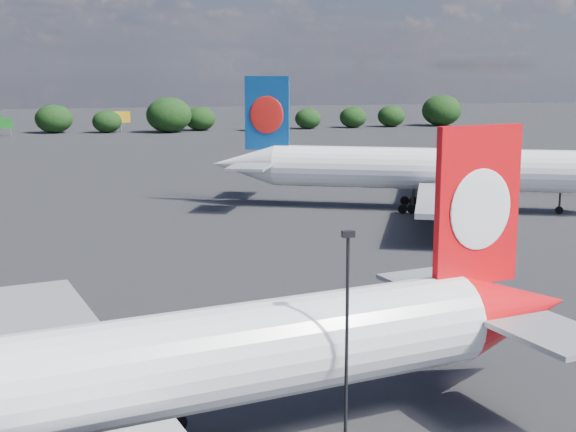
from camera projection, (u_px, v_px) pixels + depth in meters
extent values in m
plane|color=black|center=(60.00, 216.00, 94.91)|extent=(500.00, 500.00, 0.00)
cylinder|color=white|center=(130.00, 371.00, 34.39)|extent=(35.00, 11.53, 4.58)
cone|color=red|center=(513.00, 308.00, 43.31)|extent=(8.10, 5.97, 4.58)
cube|color=red|center=(478.00, 206.00, 41.07)|extent=(5.02, 1.47, 8.24)
ellipsoid|color=white|center=(481.00, 210.00, 40.85)|extent=(3.80, 0.96, 4.21)
ellipsoid|color=white|center=(474.00, 208.00, 41.34)|extent=(3.80, 0.96, 4.21)
cube|color=#95989D|center=(556.00, 334.00, 38.00)|extent=(5.15, 6.22, 0.27)
cube|color=#95989D|center=(431.00, 283.00, 46.94)|extent=(5.15, 6.22, 0.27)
cube|color=#95989D|center=(43.00, 329.00, 44.44)|extent=(9.54, 19.14, 0.50)
cylinder|color=red|center=(22.00, 384.00, 39.82)|extent=(4.98, 3.35, 2.47)
cube|color=#95989D|center=(21.00, 372.00, 39.70)|extent=(2.03, 0.68, 1.10)
cylinder|color=black|center=(155.00, 409.00, 38.19)|extent=(0.30, 0.30, 2.29)
cylinder|color=black|center=(156.00, 426.00, 38.35)|extent=(1.07, 0.61, 1.01)
cylinder|color=black|center=(176.00, 422.00, 38.78)|extent=(1.07, 0.61, 1.01)
cylinder|color=white|center=(431.00, 169.00, 97.79)|extent=(37.45, 20.60, 5.10)
cone|color=white|center=(244.00, 164.00, 101.96)|extent=(9.54, 8.01, 5.10)
cube|color=navy|center=(267.00, 113.00, 100.20)|extent=(5.33, 2.77, 9.18)
ellipsoid|color=red|center=(267.00, 115.00, 99.94)|extent=(3.99, 1.95, 4.69)
ellipsoid|color=red|center=(268.00, 114.00, 100.53)|extent=(3.99, 1.95, 4.69)
cube|color=#95989D|center=(249.00, 167.00, 96.09)|extent=(6.70, 7.47, 0.31)
cube|color=#95989D|center=(268.00, 157.00, 106.94)|extent=(6.70, 7.47, 0.31)
cube|color=#95989D|center=(449.00, 200.00, 84.90)|extent=(14.44, 21.33, 0.56)
cube|color=#95989D|center=(446.00, 169.00, 110.55)|extent=(14.44, 21.33, 0.56)
cylinder|color=#95989D|center=(466.00, 205.00, 89.72)|extent=(5.78, 4.61, 2.76)
cube|color=#95989D|center=(467.00, 199.00, 89.58)|extent=(2.17, 1.20, 1.22)
cylinder|color=#95989D|center=(462.00, 184.00, 105.50)|extent=(5.78, 4.61, 2.76)
cube|color=#95989D|center=(462.00, 179.00, 105.37)|extent=(2.17, 1.20, 1.22)
cylinder|color=black|center=(412.00, 201.00, 95.85)|extent=(0.38, 0.38, 2.55)
cylinder|color=black|center=(412.00, 209.00, 96.03)|extent=(1.21, 0.88, 1.12)
cylinder|color=black|center=(403.00, 209.00, 96.23)|extent=(1.21, 0.88, 1.12)
cylinder|color=black|center=(414.00, 193.00, 101.77)|extent=(0.38, 0.38, 2.55)
cylinder|color=black|center=(414.00, 201.00, 101.95)|extent=(1.21, 0.88, 1.12)
cylinder|color=black|center=(405.00, 201.00, 102.15)|extent=(1.21, 0.88, 1.12)
cylinder|color=black|center=(560.00, 202.00, 95.74)|extent=(0.32, 0.32, 2.55)
cylinder|color=black|center=(559.00, 210.00, 95.92)|extent=(0.98, 0.70, 0.92)
cylinder|color=black|center=(347.00, 348.00, 35.76)|extent=(0.16, 0.16, 10.15)
cube|color=black|center=(348.00, 234.00, 34.80)|extent=(0.55, 0.30, 0.28)
cube|color=#156D1D|center=(0.00, 123.00, 200.76)|extent=(6.00, 0.30, 2.60)
cylinder|color=gray|center=(11.00, 132.00, 201.75)|extent=(0.20, 0.20, 2.00)
cube|color=#EBA614|center=(121.00, 117.00, 213.40)|extent=(5.00, 0.30, 3.00)
cylinder|color=gray|center=(121.00, 127.00, 213.91)|extent=(0.30, 0.30, 2.50)
ellipsoid|color=black|center=(54.00, 119.00, 210.15)|extent=(9.76, 8.26, 7.51)
ellipsoid|color=black|center=(107.00, 121.00, 211.32)|extent=(7.71, 6.53, 5.93)
ellipsoid|color=black|center=(169.00, 115.00, 211.74)|extent=(12.07, 10.21, 9.28)
ellipsoid|color=black|center=(200.00, 119.00, 218.55)|extent=(8.46, 7.16, 6.51)
ellipsoid|color=black|center=(261.00, 120.00, 218.01)|extent=(7.40, 6.27, 5.70)
ellipsoid|color=black|center=(308.00, 119.00, 224.35)|extent=(7.46, 6.31, 5.74)
ellipsoid|color=black|center=(353.00, 117.00, 228.49)|extent=(7.81, 6.61, 6.01)
ellipsoid|color=black|center=(391.00, 116.00, 231.86)|extent=(8.06, 6.82, 6.20)
ellipsoid|color=black|center=(442.00, 110.00, 235.15)|extent=(11.80, 9.99, 9.08)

